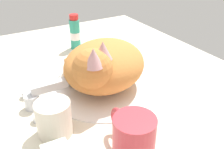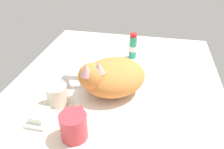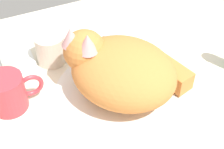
{
  "view_description": "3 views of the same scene",
  "coord_description": "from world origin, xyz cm",
  "px_view_note": "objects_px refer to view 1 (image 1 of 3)",
  "views": [
    {
      "loc": [
        -52.02,
        27.8,
        36.53
      ],
      "look_at": [
        -0.86,
        -1.73,
        3.64
      ],
      "focal_mm": 41.01,
      "sensor_mm": 36.0,
      "label": 1
    },
    {
      "loc": [
        -65.88,
        -12.81,
        50.87
      ],
      "look_at": [
        1.48,
        0.93,
        6.5
      ],
      "focal_mm": 35.53,
      "sensor_mm": 36.0,
      "label": 2
    },
    {
      "loc": [
        -24.53,
        -47.06,
        56.2
      ],
      "look_at": [
        -2.18,
        1.09,
        5.86
      ],
      "focal_mm": 54.61,
      "sensor_mm": 36.0,
      "label": 3
    }
  ],
  "objects_px": {
    "coffee_mug": "(133,136)",
    "rinse_cup": "(54,119)",
    "cat": "(102,65)",
    "faucet": "(38,98)",
    "toothpaste_bottle": "(75,33)"
  },
  "relations": [
    {
      "from": "coffee_mug",
      "to": "rinse_cup",
      "type": "bearing_deg",
      "value": 40.42
    },
    {
      "from": "faucet",
      "to": "toothpaste_bottle",
      "type": "bearing_deg",
      "value": -37.27
    },
    {
      "from": "cat",
      "to": "coffee_mug",
      "type": "relative_size",
      "value": 2.57
    },
    {
      "from": "faucet",
      "to": "cat",
      "type": "bearing_deg",
      "value": -91.67
    },
    {
      "from": "faucet",
      "to": "cat",
      "type": "relative_size",
      "value": 0.45
    },
    {
      "from": "coffee_mug",
      "to": "toothpaste_bottle",
      "type": "relative_size",
      "value": 0.97
    },
    {
      "from": "rinse_cup",
      "to": "cat",
      "type": "bearing_deg",
      "value": -57.66
    },
    {
      "from": "cat",
      "to": "toothpaste_bottle",
      "type": "bearing_deg",
      "value": -9.13
    },
    {
      "from": "faucet",
      "to": "rinse_cup",
      "type": "height_order",
      "value": "rinse_cup"
    },
    {
      "from": "cat",
      "to": "toothpaste_bottle",
      "type": "distance_m",
      "value": 0.29
    },
    {
      "from": "faucet",
      "to": "coffee_mug",
      "type": "xyz_separation_m",
      "value": [
        -0.24,
        -0.11,
        0.02
      ]
    },
    {
      "from": "faucet",
      "to": "cat",
      "type": "distance_m",
      "value": 0.18
    },
    {
      "from": "faucet",
      "to": "rinse_cup",
      "type": "xyz_separation_m",
      "value": [
        -0.11,
        -0.0,
        0.01
      ]
    },
    {
      "from": "cat",
      "to": "rinse_cup",
      "type": "distance_m",
      "value": 0.2
    },
    {
      "from": "rinse_cup",
      "to": "toothpaste_bottle",
      "type": "xyz_separation_m",
      "value": [
        0.39,
        -0.21,
        0.02
      ]
    }
  ]
}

